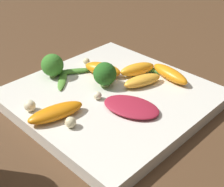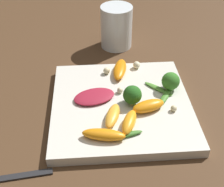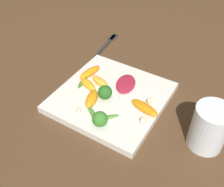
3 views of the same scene
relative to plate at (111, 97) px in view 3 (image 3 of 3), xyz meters
name	(u,v)px [view 3 (image 3 of 3)]	position (x,y,z in m)	size (l,w,h in m)	color
ground_plane	(111,100)	(0.00, 0.00, -0.01)	(2.40, 2.40, 0.00)	#4C331E
plate	(111,97)	(0.00, 0.00, 0.00)	(0.27, 0.27, 0.02)	silver
drinking_glass	(209,128)	(-0.25, 0.01, 0.04)	(0.08, 0.08, 0.11)	white
fork	(107,43)	(0.16, -0.23, -0.01)	(0.04, 0.17, 0.01)	#262628
radicchio_leaf_0	(126,84)	(-0.01, -0.05, 0.01)	(0.07, 0.09, 0.01)	maroon
orange_segment_0	(100,82)	(0.05, -0.02, 0.02)	(0.07, 0.04, 0.02)	#FCAD33
orange_segment_1	(145,108)	(-0.10, 0.01, 0.02)	(0.08, 0.04, 0.02)	orange
orange_segment_2	(90,72)	(0.10, -0.04, 0.02)	(0.04, 0.08, 0.02)	orange
orange_segment_3	(92,99)	(0.03, 0.05, 0.02)	(0.05, 0.07, 0.02)	orange
orange_segment_4	(88,84)	(0.07, 0.01, 0.02)	(0.07, 0.04, 0.02)	orange
broccoli_floret_0	(105,92)	(0.01, 0.02, 0.03)	(0.04, 0.04, 0.04)	#84AD5B
broccoli_floret_1	(100,119)	(-0.03, 0.10, 0.03)	(0.04, 0.04, 0.04)	#84AD5B
arugula_sprig_0	(105,118)	(-0.03, 0.08, 0.01)	(0.06, 0.06, 0.01)	#518E33
arugula_sprig_1	(94,116)	(-0.01, 0.09, 0.01)	(0.07, 0.05, 0.01)	#47842D
arugula_sprig_2	(83,80)	(0.10, -0.01, 0.01)	(0.03, 0.07, 0.01)	#3D7528
macadamia_nut_0	(149,101)	(-0.10, -0.02, 0.02)	(0.01, 0.01, 0.01)	beige
macadamia_nut_1	(79,111)	(0.03, 0.10, 0.02)	(0.01, 0.01, 0.01)	beige
macadamia_nut_2	(143,120)	(-0.12, 0.05, 0.02)	(0.02, 0.02, 0.02)	beige
macadamia_nut_3	(120,97)	(-0.03, 0.00, 0.02)	(0.01, 0.01, 0.01)	beige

